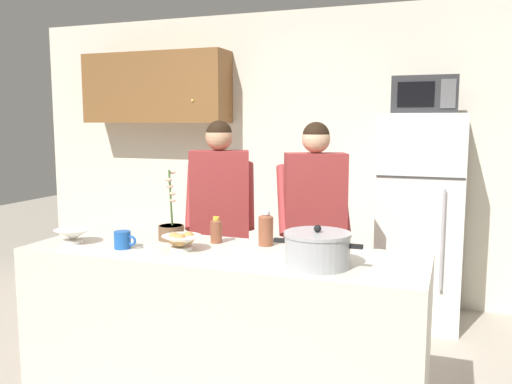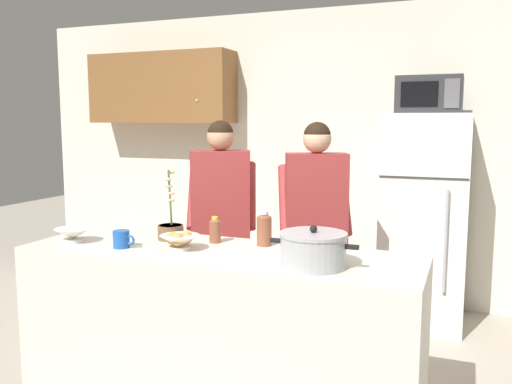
% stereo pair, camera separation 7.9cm
% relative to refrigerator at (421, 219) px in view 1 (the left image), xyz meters
% --- Properties ---
extents(back_wall_unit, '(6.00, 0.48, 2.60)m').
position_rel_refrigerator_xyz_m(back_wall_unit, '(-1.16, 0.42, 0.56)').
color(back_wall_unit, silver).
rests_on(back_wall_unit, ground).
extents(kitchen_island, '(2.15, 0.68, 0.92)m').
position_rel_refrigerator_xyz_m(kitchen_island, '(-0.92, -1.85, -0.37)').
color(kitchen_island, silver).
rests_on(kitchen_island, ground).
extents(refrigerator, '(0.64, 0.68, 1.67)m').
position_rel_refrigerator_xyz_m(refrigerator, '(0.00, 0.00, 0.00)').
color(refrigerator, white).
rests_on(refrigerator, ground).
extents(microwave, '(0.48, 0.37, 0.28)m').
position_rel_refrigerator_xyz_m(microwave, '(0.00, -0.02, 0.97)').
color(microwave, '#2D2D30').
rests_on(microwave, refrigerator).
extents(person_near_pot, '(0.59, 0.54, 1.61)m').
position_rel_refrigerator_xyz_m(person_near_pot, '(-1.30, -0.99, 0.17)').
color(person_near_pot, '#726656').
rests_on(person_near_pot, ground).
extents(person_by_sink, '(0.59, 0.54, 1.60)m').
position_rel_refrigerator_xyz_m(person_by_sink, '(-0.64, -0.91, 0.16)').
color(person_by_sink, '#726656').
rests_on(person_by_sink, ground).
extents(cooking_pot, '(0.43, 0.32, 0.20)m').
position_rel_refrigerator_xyz_m(cooking_pot, '(-0.36, -1.97, 0.17)').
color(cooking_pot, '#ADAFB5').
rests_on(cooking_pot, kitchen_island).
extents(coffee_mug, '(0.13, 0.09, 0.10)m').
position_rel_refrigerator_xyz_m(coffee_mug, '(-1.44, -1.98, 0.13)').
color(coffee_mug, '#1E59B2').
rests_on(coffee_mug, kitchen_island).
extents(bread_bowl, '(0.21, 0.21, 0.10)m').
position_rel_refrigerator_xyz_m(bread_bowl, '(-1.12, -1.91, 0.14)').
color(bread_bowl, white).
rests_on(bread_bowl, kitchen_island).
extents(empty_bowl, '(0.21, 0.21, 0.08)m').
position_rel_refrigerator_xyz_m(empty_bowl, '(-1.78, -1.97, 0.13)').
color(empty_bowl, white).
rests_on(empty_bowl, kitchen_island).
extents(bottle_near_edge, '(0.07, 0.07, 0.15)m').
position_rel_refrigerator_xyz_m(bottle_near_edge, '(-1.02, -1.68, 0.16)').
color(bottle_near_edge, brown).
rests_on(bottle_near_edge, kitchen_island).
extents(bottle_mid_counter, '(0.08, 0.08, 0.20)m').
position_rel_refrigerator_xyz_m(bottle_mid_counter, '(-0.73, -1.64, 0.18)').
color(bottle_mid_counter, brown).
rests_on(bottle_mid_counter, kitchen_island).
extents(potted_orchid, '(0.15, 0.15, 0.41)m').
position_rel_refrigerator_xyz_m(potted_orchid, '(-1.30, -1.70, 0.15)').
color(potted_orchid, brown).
rests_on(potted_orchid, kitchen_island).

